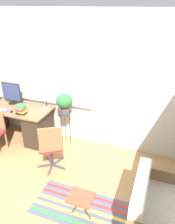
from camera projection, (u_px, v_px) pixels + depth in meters
The scene contains 14 objects.
ground_plane at pixel (41, 153), 4.47m from camera, with size 14.00×14.00×0.00m, color tan.
wall_back_with_window at pixel (55, 78), 4.54m from camera, with size 9.00×0.12×2.70m.
desk at pixel (14, 121), 4.88m from camera, with size 1.76×0.73×0.74m.
monitor at pixel (11, 93), 4.80m from camera, with size 0.46×0.19×0.48m.
keyboard at pixel (0, 109), 4.60m from camera, with size 0.40×0.15×0.02m.
mouse at pixel (11, 112), 4.48m from camera, with size 0.04×0.07×0.04m.
desk_lamp at pixel (44, 98), 4.53m from camera, with size 0.13×0.13×0.37m.
book_stack at pixel (21, 110), 4.40m from camera, with size 0.22×0.19×0.19m.
office_chair_swivel at pixel (51, 146), 3.85m from camera, with size 0.56×0.56×0.94m.
couch_loveseat at pixel (160, 217), 2.82m from camera, with size 0.81×1.11×0.80m.
plant_stand at pixel (65, 117), 4.54m from camera, with size 0.24×0.24×0.73m.
potted_plant at pixel (64, 102), 4.38m from camera, with size 0.33×0.33×0.41m.
floor_rug_striped at pixel (81, 208), 3.27m from camera, with size 1.46×0.69×0.01m.
folding_stool at pixel (81, 199), 3.00m from camera, with size 0.35×0.30×0.39m.
Camera 1 is at (2.15, -3.06, 2.76)m, focal length 35.00 mm.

